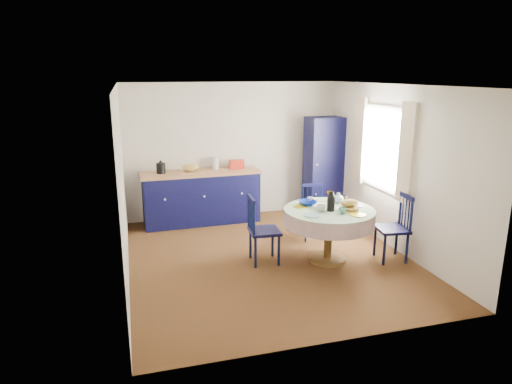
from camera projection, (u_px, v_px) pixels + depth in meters
The scene contains 17 objects.
floor at pixel (269, 258), 6.75m from camera, with size 4.50×4.50×0.00m, color black.
ceiling at pixel (270, 85), 6.11m from camera, with size 4.50×4.50×0.00m, color white.
wall_back at pixel (233, 150), 8.53m from camera, with size 4.00×0.02×2.50m, color silver.
wall_left at pixel (122, 185), 5.90m from camera, with size 0.02×4.50×2.50m, color silver.
wall_right at pixel (394, 168), 6.96m from camera, with size 0.02×4.50×2.50m, color silver.
window at pixel (382, 147), 7.16m from camera, with size 0.10×1.74×1.45m.
kitchen_counter at pixel (201, 196), 8.27m from camera, with size 2.14×0.71×1.19m.
pantry_cabinet at pixel (323, 166), 8.67m from camera, with size 0.68×0.50×1.87m.
dining_table at pixel (329, 217), 6.51m from camera, with size 1.29×1.29×1.06m.
chair_left at pixel (261, 229), 6.49m from camera, with size 0.45×0.47×0.99m.
chair_far at pixel (313, 211), 7.48m from camera, with size 0.46×0.44×0.89m.
chair_right at pixel (395, 227), 6.59m from camera, with size 0.48×0.50×0.99m.
mug_a at pixel (321, 208), 6.39m from camera, with size 0.12×0.12×0.09m, color silver.
mug_b at pixel (343, 211), 6.25m from camera, with size 0.10×0.10×0.09m, color #2F796B.
mug_c at pixel (343, 199), 6.83m from camera, with size 0.12×0.12×0.10m, color black.
mug_d at pixel (310, 200), 6.79m from camera, with size 0.09×0.09×0.08m, color silver.
cobalt_bowl at pixel (307, 203), 6.66m from camera, with size 0.27×0.27×0.07m, color navy.
Camera 1 is at (-1.89, -5.99, 2.67)m, focal length 32.00 mm.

